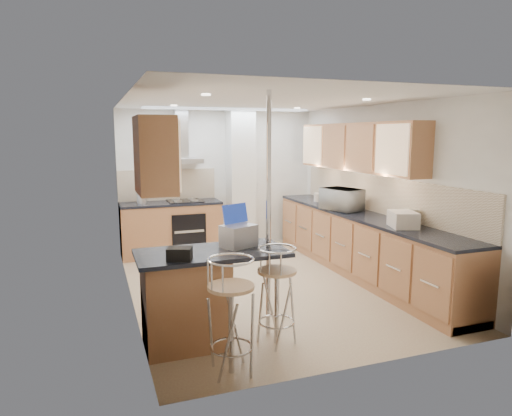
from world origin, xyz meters
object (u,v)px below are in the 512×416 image
object	(u,v)px
microwave	(342,199)
laptop	(239,236)
bar_stool_near	(231,316)
bar_stool_end	(277,295)
bread_bin	(403,219)

from	to	relation	value
microwave	laptop	xyz separation A→B (m)	(-2.21, -1.73, -0.03)
microwave	bar_stool_near	xyz separation A→B (m)	(-2.52, -2.46, -0.56)
laptop	bar_stool_near	xyz separation A→B (m)	(-0.30, -0.73, -0.53)
microwave	bar_stool_near	size ratio (longest dim) A/B	0.57
microwave	laptop	distance (m)	2.81
bar_stool_end	bread_bin	distance (m)	2.15
bar_stool_end	bread_bin	xyz separation A→B (m)	(1.98, 0.66, 0.52)
microwave	bar_stool_end	world-z (taller)	microwave
laptop	bread_bin	world-z (taller)	laptop
microwave	bread_bin	world-z (taller)	microwave
laptop	bar_stool_end	distance (m)	0.71
bar_stool_near	bread_bin	distance (m)	2.82
laptop	bread_bin	xyz separation A→B (m)	(2.26, 0.33, -0.03)
laptop	bar_stool_near	world-z (taller)	laptop
bar_stool_near	bar_stool_end	size ratio (longest dim) A/B	1.05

